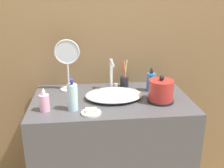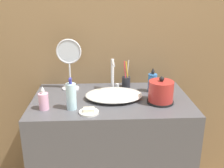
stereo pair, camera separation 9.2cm
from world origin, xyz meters
TOP-DOWN VIEW (x-y plane):
  - wall_back at (0.00, 0.63)m, footprint 6.00×0.04m
  - vanity_counter at (0.00, 0.30)m, footprint 1.03×0.61m
  - sink_basin at (0.02, 0.30)m, footprint 0.37×0.28m
  - faucet at (0.02, 0.46)m, footprint 0.06×0.16m
  - electric_kettle at (0.31, 0.22)m, footprint 0.17×0.17m
  - toothbrush_cup at (0.12, 0.51)m, footprint 0.06×0.06m
  - lotion_bottle at (-0.24, 0.15)m, footprint 0.06×0.06m
  - shampoo_bottle at (0.29, 0.42)m, footprint 0.06×0.06m
  - mouthwash_bottle at (-0.41, 0.16)m, footprint 0.06×0.06m
  - soap_dish at (-0.14, 0.09)m, footprint 0.11×0.11m
  - vanity_mirror at (-0.28, 0.50)m, footprint 0.17×0.12m

SIDE VIEW (x-z plane):
  - vanity_counter at x=0.00m, z-range 0.00..0.89m
  - soap_dish at x=-0.14m, z-range 0.88..0.92m
  - sink_basin at x=0.02m, z-range 0.89..0.94m
  - toothbrush_cup at x=0.12m, z-range 0.83..1.04m
  - mouthwash_bottle at x=-0.41m, z-range 0.87..1.02m
  - electric_kettle at x=0.31m, z-range 0.87..1.04m
  - shampoo_bottle at x=0.29m, z-range 0.87..1.04m
  - lotion_bottle at x=-0.24m, z-range 0.87..1.07m
  - faucet at x=0.02m, z-range 0.91..1.13m
  - vanity_mirror at x=-0.28m, z-range 0.91..1.27m
  - wall_back at x=0.00m, z-range 0.00..2.60m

